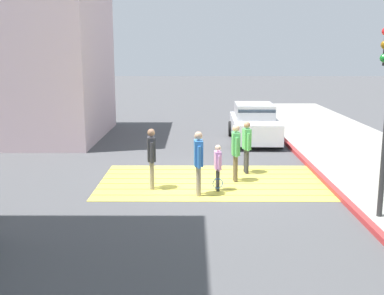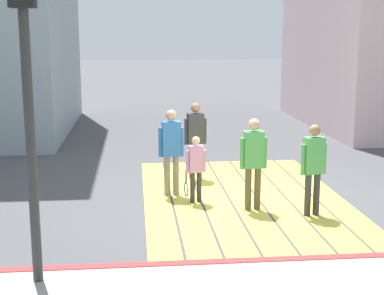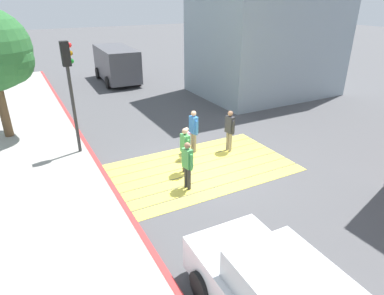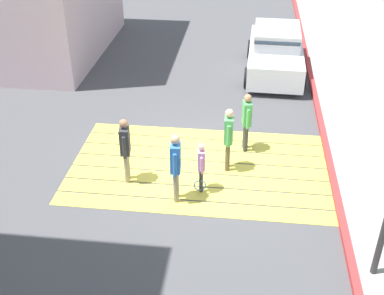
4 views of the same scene
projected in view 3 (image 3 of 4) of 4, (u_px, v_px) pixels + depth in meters
ground_plane at (202, 168)px, 11.99m from camera, size 120.00×120.00×0.00m
crosswalk_stripes at (202, 168)px, 11.99m from camera, size 6.40×3.80×0.01m
sidewalk_west at (33, 210)px, 9.55m from camera, size 4.80×40.00×0.12m
curb_painted at (113, 189)px, 10.56m from camera, size 0.16×40.00×0.13m
building_far_north at (269, 0)px, 19.15m from camera, size 8.00×6.03×10.74m
van_down_street at (116, 64)px, 23.39m from camera, size 2.53×5.29×2.35m
traffic_light_corner at (69, 76)px, 11.79m from camera, size 0.39×0.28×4.24m
pedestrian_adult_lead at (187, 162)px, 10.33m from camera, size 0.26×0.47×1.61m
pedestrian_adult_trailing at (194, 128)px, 12.83m from camera, size 0.24×0.50×1.69m
pedestrian_adult_side at (185, 147)px, 11.27m from camera, size 0.22×0.49×1.66m
pedestrian_teen_behind at (230, 128)px, 12.90m from camera, size 0.26×0.49×1.67m
pedestrian_child_with_racket at (187, 141)px, 12.39m from camera, size 0.28×0.40×1.26m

